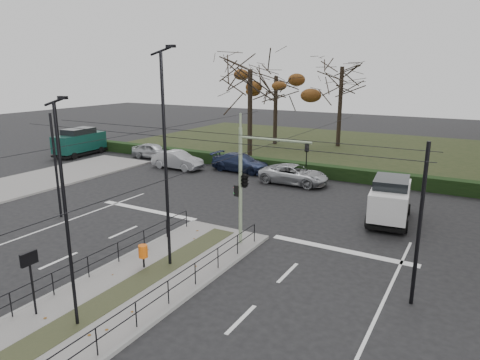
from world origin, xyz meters
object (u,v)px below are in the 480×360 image
at_px(green_van, 80,142).
at_px(parked_car_first, 153,151).
at_px(parked_car_second, 177,160).
at_px(parked_car_third, 241,163).
at_px(traffic_light, 247,178).
at_px(info_panel, 30,266).
at_px(white_van, 390,199).
at_px(rust_tree, 276,76).
at_px(bare_tree_near, 250,76).
at_px(streetlamp_median_near, 66,216).
at_px(parked_car_fourth, 294,174).
at_px(streetlamp_median_far, 166,160).
at_px(litter_bin, 143,252).
at_px(bare_tree_center, 342,73).

bearing_deg(green_van, parked_car_first, 18.85).
distance_m(parked_car_second, parked_car_third, 5.52).
relative_size(traffic_light, parked_car_first, 1.31).
relative_size(info_panel, white_van, 0.47).
height_order(rust_tree, bare_tree_near, bare_tree_near).
bearing_deg(green_van, info_panel, -43.22).
bearing_deg(rust_tree, parked_car_second, -97.66).
bearing_deg(parked_car_third, white_van, -113.79).
bearing_deg(info_panel, parked_car_second, 115.52).
relative_size(info_panel, streetlamp_median_near, 0.31).
bearing_deg(bare_tree_near, parked_car_second, -121.51).
distance_m(traffic_light, parked_car_fourth, 12.58).
distance_m(info_panel, streetlamp_median_far, 6.27).
relative_size(streetlamp_median_near, rust_tree, 0.75).
xyz_separation_m(litter_bin, parked_car_third, (-5.46, 17.98, -0.11)).
distance_m(streetlamp_median_near, parked_car_third, 23.39).
bearing_deg(parked_car_fourth, streetlamp_median_near, -178.01).
relative_size(info_panel, parked_car_third, 0.45).
relative_size(streetlamp_median_near, parked_car_first, 1.74).
height_order(traffic_light, parked_car_second, traffic_light).
bearing_deg(streetlamp_median_far, parked_car_first, 132.52).
relative_size(info_panel, rust_tree, 0.23).
height_order(parked_car_fourth, bare_tree_near, bare_tree_near).
xyz_separation_m(streetlamp_median_far, parked_car_fourth, (-0.79, 15.61, -4.03)).
bearing_deg(parked_car_second, litter_bin, -145.63).
relative_size(parked_car_first, rust_tree, 0.43).
relative_size(info_panel, green_van, 0.41).
bearing_deg(litter_bin, traffic_light, 59.91).
relative_size(traffic_light, litter_bin, 5.60).
relative_size(traffic_light, parked_car_fourth, 1.09).
distance_m(litter_bin, parked_car_second, 19.31).
bearing_deg(info_panel, litter_bin, 80.32).
height_order(traffic_light, litter_bin, traffic_light).
bearing_deg(white_van, parked_car_second, 166.13).
distance_m(parked_car_third, white_van, 14.75).
bearing_deg(green_van, bare_tree_center, 39.76).
distance_m(parked_car_second, parked_car_fourth, 10.65).
relative_size(parked_car_third, white_van, 1.04).
bearing_deg(parked_car_fourth, traffic_light, -168.68).
xyz_separation_m(traffic_light, streetlamp_median_near, (-1.59, -8.69, 0.52)).
height_order(traffic_light, parked_car_first, traffic_light).
distance_m(litter_bin, rust_tree, 33.24).
relative_size(streetlamp_median_far, parked_car_fourth, 1.76).
bearing_deg(rust_tree, traffic_light, -67.55).
relative_size(traffic_light, bare_tree_center, 0.50).
bearing_deg(streetlamp_median_far, litter_bin, -133.81).
bearing_deg(traffic_light, bare_tree_center, 98.69).
distance_m(parked_car_fourth, green_van, 22.75).
height_order(white_van, bare_tree_center, bare_tree_center).
relative_size(traffic_light, white_van, 1.14).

